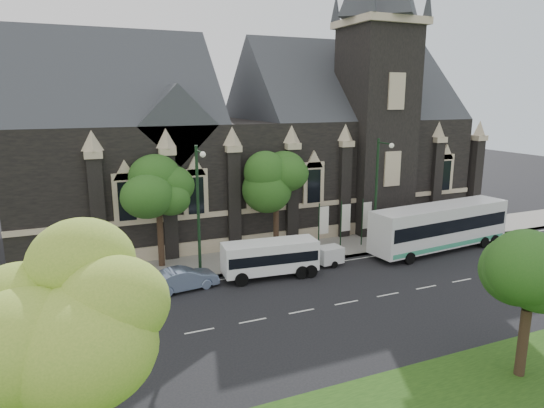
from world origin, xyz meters
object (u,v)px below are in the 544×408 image
banner_flag_center (344,221)px  banner_flag_right (365,218)px  car_far_white (99,290)px  tour_coach (440,226)px  tree_park_near (73,298)px  street_lamp_near (378,190)px  box_trailer (329,255)px  tree_walk_left (160,189)px  tree_walk_right (278,179)px  shuttle_bus (270,256)px  banner_flag_left (322,223)px  street_lamp_mid (199,206)px  car_far_red (3,307)px  sedan (184,279)px  tree_park_east (530,274)px

banner_flag_center → banner_flag_right: size_ratio=1.00×
car_far_white → tour_coach: bearing=-92.6°
tree_park_near → street_lamp_near: street_lamp_near is taller
banner_flag_right → car_far_white: bearing=-171.9°
banner_flag_right → box_trailer: 5.92m
tree_walk_left → tree_walk_right: bearing=0.1°
tree_walk_right → box_trailer: bearing=-64.9°
shuttle_bus → tree_walk_left: bearing=146.7°
street_lamp_near → banner_flag_left: size_ratio=2.25×
street_lamp_mid → car_far_white: 7.96m
banner_flag_right → tree_park_near: bearing=-141.1°
banner_flag_left → car_far_red: bearing=-171.3°
street_lamp_near → banner_flag_left: street_lamp_near is taller
tour_coach → box_trailer: 9.91m
tree_walk_right → box_trailer: tree_walk_right is taller
tree_walk_left → sedan: 7.01m
sedan → car_far_white: 5.09m
tree_walk_left → banner_flag_center: size_ratio=1.91×
banner_flag_right → sedan: (-15.75, -3.18, -1.66)m
shuttle_bus → street_lamp_near: bearing=13.4°
shuttle_bus → sedan: bearing=-175.9°
banner_flag_right → car_far_white: (-20.83, -2.96, -1.69)m
tree_park_east → banner_flag_left: bearing=89.7°
tree_walk_left → street_lamp_near: (15.80, -3.61, -0.62)m
box_trailer → street_lamp_near: bearing=7.0°
street_lamp_mid → sedan: bearing=-138.9°
tour_coach → sedan: tour_coach is taller
tree_walk_right → banner_flag_left: 4.92m
box_trailer → car_far_red: size_ratio=0.62×
car_far_white → car_far_red: bearing=92.5°
car_far_red → car_far_white: (5.03, 0.40, -0.03)m
street_lamp_near → shuttle_bus: street_lamp_near is taller
banner_flag_left → banner_flag_right: bearing=0.0°
banner_flag_left → sedan: size_ratio=0.92×
tree_walk_right → banner_flag_center: 6.36m
tree_park_east → tour_coach: tree_park_east is taller
street_lamp_near → sedan: bearing=-175.3°
street_lamp_near → car_far_red: (-25.58, -1.45, -4.39)m
banner_flag_center → banner_flag_left: bearing=180.0°
tree_park_near → banner_flag_center: bearing=41.5°
tree_walk_left → street_lamp_near: size_ratio=0.85×
tree_park_near → street_lamp_near: 26.97m
tree_walk_right → car_far_white: 15.40m
street_lamp_mid → car_far_red: street_lamp_mid is taller
box_trailer → banner_flag_center: bearing=39.6°
street_lamp_mid → car_far_red: bearing=-172.9°
banner_flag_right → tour_coach: size_ratio=0.31×
tree_park_east → tour_coach: size_ratio=0.49×
tree_park_east → street_lamp_near: (3.82, 16.42, 0.49)m
shuttle_bus → street_lamp_mid: bearing=168.0°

